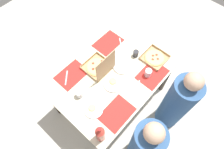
{
  "coord_description": "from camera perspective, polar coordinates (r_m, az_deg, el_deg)",
  "views": [
    {
      "loc": [
        0.83,
        0.74,
        2.74
      ],
      "look_at": [
        0.0,
        0.0,
        0.76
      ],
      "focal_mm": 31.19,
      "sensor_mm": 36.0,
      "label": 1
    }
  ],
  "objects": [
    {
      "name": "pizza_box_corner_right",
      "position": [
        2.27,
        -3.79,
        2.31
      ],
      "size": [
        0.3,
        0.3,
        0.33
      ],
      "color": "tan",
      "rests_on": "dining_table"
    },
    {
      "name": "cup_spare",
      "position": [
        2.26,
        10.56,
        0.46
      ],
      "size": [
        0.08,
        0.08,
        0.1
      ],
      "primitive_type": "cylinder",
      "color": "silver",
      "rests_on": "dining_table"
    },
    {
      "name": "fork_by_far_left",
      "position": [
        2.21,
        8.06,
        -3.87
      ],
      "size": [
        0.16,
        0.13,
        0.0
      ],
      "primitive_type": "cube",
      "rotation": [
        0.0,
        0.0,
        0.69
      ],
      "color": "#B7B7BC",
      "rests_on": "dining_table"
    },
    {
      "name": "soda_bottle",
      "position": [
        1.89,
        -3.44,
        -17.01
      ],
      "size": [
        0.09,
        0.09,
        0.32
      ],
      "color": "#B2382D",
      "rests_on": "dining_table"
    },
    {
      "name": "diner_left_seat",
      "position": [
        2.48,
        18.44,
        -7.96
      ],
      "size": [
        0.32,
        0.32,
        1.2
      ],
      "color": "#33598C",
      "rests_on": "ground_plane"
    },
    {
      "name": "ground_plane",
      "position": [
        2.96,
        -0.0,
        -7.27
      ],
      "size": [
        6.0,
        6.0,
        0.0
      ],
      "primitive_type": "plane",
      "color": "beige"
    },
    {
      "name": "placemat_far_right",
      "position": [
        2.08,
        1.42,
        -11.3
      ],
      "size": [
        0.36,
        0.26,
        0.0
      ],
      "primitive_type": "cube",
      "color": "red",
      "rests_on": "dining_table"
    },
    {
      "name": "plate_near_left",
      "position": [
        2.32,
        2.95,
        2.36
      ],
      "size": [
        0.21,
        0.21,
        0.02
      ],
      "color": "white",
      "rests_on": "dining_table"
    },
    {
      "name": "plate_middle",
      "position": [
        2.1,
        -5.42,
        -10.16
      ],
      "size": [
        0.2,
        0.2,
        0.03
      ],
      "color": "white",
      "rests_on": "dining_table"
    },
    {
      "name": "fork_by_far_right",
      "position": [
        2.31,
        -13.23,
        -0.92
      ],
      "size": [
        0.15,
        0.14,
        0.0
      ],
      "primitive_type": "cube",
      "rotation": [
        0.0,
        0.0,
        3.87
      ],
      "color": "#B7B7BC",
      "rests_on": "dining_table"
    },
    {
      "name": "dining_table",
      "position": [
        2.37,
        -0.0,
        -1.33
      ],
      "size": [
        1.41,
        1.0,
        0.76
      ],
      "color": "#3F3328",
      "rests_on": "ground_plane"
    },
    {
      "name": "cup_dark",
      "position": [
        2.4,
        6.96,
        6.1
      ],
      "size": [
        0.07,
        0.07,
        0.09
      ],
      "primitive_type": "cylinder",
      "color": "#333338",
      "rests_on": "dining_table"
    },
    {
      "name": "cup_red",
      "position": [
        2.14,
        -9.57,
        -5.59
      ],
      "size": [
        0.08,
        0.08,
        0.09
      ],
      "primitive_type": "cylinder",
      "color": "silver",
      "rests_on": "dining_table"
    },
    {
      "name": "plate_far_right",
      "position": [
        2.21,
        0.34,
        -2.66
      ],
      "size": [
        0.22,
        0.22,
        0.03
      ],
      "color": "white",
      "rests_on": "dining_table"
    },
    {
      "name": "diner_right_seat",
      "position": [
        2.28,
        9.57,
        -19.58
      ],
      "size": [
        0.32,
        0.32,
        1.17
      ],
      "color": "#33598C",
      "rests_on": "ground_plane"
    },
    {
      "name": "fork_by_near_right",
      "position": [
        2.53,
        2.58,
        9.0
      ],
      "size": [
        0.14,
        0.16,
        0.0
      ],
      "primitive_type": "cube",
      "rotation": [
        0.0,
        0.0,
        4.01
      ],
      "color": "#B7B7BC",
      "rests_on": "dining_table"
    },
    {
      "name": "placemat_near_left",
      "position": [
        2.54,
        -1.16,
        9.28
      ],
      "size": [
        0.36,
        0.26,
        0.0
      ],
      "primitive_type": "cube",
      "color": "red",
      "rests_on": "dining_table"
    },
    {
      "name": "placemat_far_left",
      "position": [
        2.32,
        11.72,
        0.07
      ],
      "size": [
        0.36,
        0.26,
        0.0
      ],
      "primitive_type": "cube",
      "color": "red",
      "rests_on": "dining_table"
    },
    {
      "name": "placemat_near_right",
      "position": [
        2.32,
        -11.74,
        -0.05
      ],
      "size": [
        0.36,
        0.26,
        0.0
      ],
      "primitive_type": "cube",
      "color": "red",
      "rests_on": "dining_table"
    },
    {
      "name": "pizza_box_center",
      "position": [
        2.44,
        12.4,
        4.83
      ],
      "size": [
        0.28,
        0.28,
        0.04
      ],
      "color": "tan",
      "rests_on": "dining_table"
    }
  ]
}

